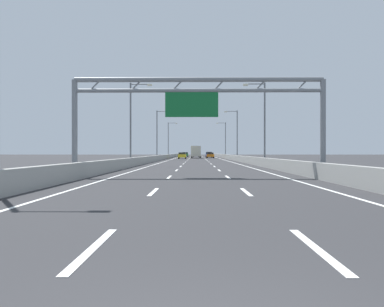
{
  "coord_description": "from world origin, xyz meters",
  "views": [
    {
      "loc": [
        -0.13,
        -2.89,
        1.56
      ],
      "look_at": [
        -0.94,
        70.57,
        1.26
      ],
      "focal_mm": 37.11,
      "sensor_mm": 36.0,
      "label": 1
    }
  ],
  "objects_px": {
    "box_truck": "(196,152)",
    "streetlamp_left_distant": "(169,138)",
    "streetlamp_left_far": "(158,132)",
    "streetlamp_right_far": "(236,132)",
    "streetlamp_right_mid": "(263,118)",
    "streetlamp_left_near": "(3,51)",
    "blue_car": "(209,155)",
    "yellow_car": "(182,155)",
    "green_car": "(185,154)",
    "streetlamp_right_distant": "(225,138)",
    "streetlamp_left_mid": "(133,119)",
    "orange_car": "(210,155)",
    "red_car": "(196,154)",
    "sign_gantry": "(198,101)"
  },
  "relations": [
    {
      "from": "blue_car",
      "to": "yellow_car",
      "type": "distance_m",
      "value": 21.79
    },
    {
      "from": "streetlamp_right_mid",
      "to": "yellow_car",
      "type": "relative_size",
      "value": 2.16
    },
    {
      "from": "streetlamp_right_mid",
      "to": "red_car",
      "type": "xyz_separation_m",
      "value": [
        -7.71,
        75.72,
        -4.63
      ]
    },
    {
      "from": "orange_car",
      "to": "blue_car",
      "type": "bearing_deg",
      "value": 90.23
    },
    {
      "from": "green_car",
      "to": "box_truck",
      "type": "distance_m",
      "value": 22.4
    },
    {
      "from": "streetlamp_left_far",
      "to": "yellow_car",
      "type": "relative_size",
      "value": 2.16
    },
    {
      "from": "sign_gantry",
      "to": "streetlamp_right_mid",
      "type": "distance_m",
      "value": 21.43
    },
    {
      "from": "streetlamp_left_far",
      "to": "streetlamp_left_near",
      "type": "bearing_deg",
      "value": -90.0
    },
    {
      "from": "streetlamp_left_far",
      "to": "orange_car",
      "type": "xyz_separation_m",
      "value": [
        10.86,
        24.29,
        -4.68
      ]
    },
    {
      "from": "streetlamp_right_far",
      "to": "streetlamp_right_distant",
      "type": "bearing_deg",
      "value": 90.0
    },
    {
      "from": "sign_gantry",
      "to": "box_truck",
      "type": "height_order",
      "value": "sign_gantry"
    },
    {
      "from": "yellow_car",
      "to": "streetlamp_left_near",
      "type": "bearing_deg",
      "value": -93.14
    },
    {
      "from": "red_car",
      "to": "box_truck",
      "type": "relative_size",
      "value": 0.54
    },
    {
      "from": "red_car",
      "to": "orange_car",
      "type": "xyz_separation_m",
      "value": [
        3.64,
        -20.89,
        -0.05
      ]
    },
    {
      "from": "streetlamp_left_far",
      "to": "yellow_car",
      "type": "xyz_separation_m",
      "value": [
        4.11,
        14.0,
        -4.65
      ]
    },
    {
      "from": "streetlamp_left_distant",
      "to": "streetlamp_right_mid",
      "type": "bearing_deg",
      "value": -76.26
    },
    {
      "from": "red_car",
      "to": "box_truck",
      "type": "height_order",
      "value": "box_truck"
    },
    {
      "from": "streetlamp_left_near",
      "to": "red_car",
      "type": "relative_size",
      "value": 2.17
    },
    {
      "from": "streetlamp_left_far",
      "to": "streetlamp_right_far",
      "type": "xyz_separation_m",
      "value": [
        14.93,
        0.0,
        0.0
      ]
    },
    {
      "from": "streetlamp_right_mid",
      "to": "box_truck",
      "type": "relative_size",
      "value": 1.18
    },
    {
      "from": "streetlamp_right_mid",
      "to": "blue_car",
      "type": "xyz_separation_m",
      "value": [
        -4.11,
        65.27,
        -4.6
      ]
    },
    {
      "from": "sign_gantry",
      "to": "box_truck",
      "type": "relative_size",
      "value": 2.02
    },
    {
      "from": "streetlamp_right_mid",
      "to": "streetlamp_left_near",
      "type": "bearing_deg",
      "value": -116.06
    },
    {
      "from": "streetlamp_left_distant",
      "to": "streetlamp_right_distant",
      "type": "relative_size",
      "value": 1.0
    },
    {
      "from": "streetlamp_left_near",
      "to": "streetlamp_right_far",
      "type": "xyz_separation_m",
      "value": [
        14.93,
        61.07,
        0.0
      ]
    },
    {
      "from": "yellow_car",
      "to": "box_truck",
      "type": "distance_m",
      "value": 9.39
    },
    {
      "from": "streetlamp_left_distant",
      "to": "yellow_car",
      "type": "xyz_separation_m",
      "value": [
        4.11,
        -16.53,
        -4.65
      ]
    },
    {
      "from": "streetlamp_left_mid",
      "to": "box_truck",
      "type": "relative_size",
      "value": 1.18
    },
    {
      "from": "streetlamp_right_mid",
      "to": "red_car",
      "type": "distance_m",
      "value": 76.25
    },
    {
      "from": "streetlamp_right_mid",
      "to": "box_truck",
      "type": "xyz_separation_m",
      "value": [
        -7.7,
        53.35,
        -3.76
      ]
    },
    {
      "from": "red_car",
      "to": "green_car",
      "type": "height_order",
      "value": "red_car"
    },
    {
      "from": "streetlamp_right_distant",
      "to": "yellow_car",
      "type": "xyz_separation_m",
      "value": [
        -10.82,
        -16.53,
        -4.65
      ]
    },
    {
      "from": "streetlamp_left_near",
      "to": "blue_car",
      "type": "xyz_separation_m",
      "value": [
        10.82,
        95.81,
        -4.6
      ]
    },
    {
      "from": "red_car",
      "to": "box_truck",
      "type": "bearing_deg",
      "value": -89.98
    },
    {
      "from": "streetlamp_right_mid",
      "to": "orange_car",
      "type": "height_order",
      "value": "streetlamp_right_mid"
    },
    {
      "from": "streetlamp_left_mid",
      "to": "green_car",
      "type": "height_order",
      "value": "streetlamp_left_mid"
    },
    {
      "from": "streetlamp_left_far",
      "to": "streetlamp_left_distant",
      "type": "height_order",
      "value": "same"
    },
    {
      "from": "streetlamp_left_mid",
      "to": "red_car",
      "type": "height_order",
      "value": "streetlamp_left_mid"
    },
    {
      "from": "box_truck",
      "to": "red_car",
      "type": "bearing_deg",
      "value": 90.02
    },
    {
      "from": "streetlamp_left_far",
      "to": "box_truck",
      "type": "distance_m",
      "value": 24.23
    },
    {
      "from": "box_truck",
      "to": "streetlamp_left_distant",
      "type": "bearing_deg",
      "value": 133.14
    },
    {
      "from": "yellow_car",
      "to": "box_truck",
      "type": "bearing_deg",
      "value": 70.5
    },
    {
      "from": "streetlamp_right_distant",
      "to": "blue_car",
      "type": "bearing_deg",
      "value": 134.4
    },
    {
      "from": "streetlamp_right_mid",
      "to": "streetlamp_left_far",
      "type": "height_order",
      "value": "same"
    },
    {
      "from": "streetlamp_left_far",
      "to": "box_truck",
      "type": "xyz_separation_m",
      "value": [
        7.23,
        22.82,
        -3.76
      ]
    },
    {
      "from": "sign_gantry",
      "to": "streetlamp_right_mid",
      "type": "bearing_deg",
      "value": 69.45
    },
    {
      "from": "streetlamp_left_near",
      "to": "box_truck",
      "type": "height_order",
      "value": "streetlamp_left_near"
    },
    {
      "from": "streetlamp_left_distant",
      "to": "streetlamp_left_near",
      "type": "bearing_deg",
      "value": -90.0
    },
    {
      "from": "streetlamp_left_far",
      "to": "blue_car",
      "type": "xyz_separation_m",
      "value": [
        10.82,
        34.73,
        -4.6
      ]
    },
    {
      "from": "orange_car",
      "to": "streetlamp_left_distant",
      "type": "bearing_deg",
      "value": 150.09
    }
  ]
}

